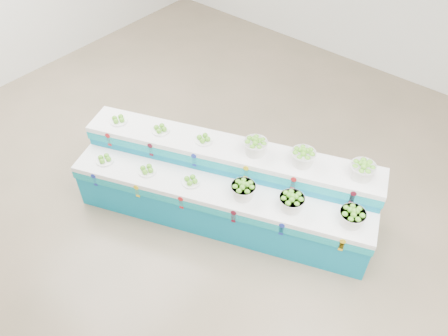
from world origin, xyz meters
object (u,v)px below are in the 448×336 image
Objects in this scene: basket_lower_left at (243,190)px; basket_upper_right at (363,170)px; plate_upper_mid at (160,129)px; display_stand at (224,187)px.

basket_upper_right is at bearing 41.12° from basket_lower_left.
plate_upper_mid is 2.61m from basket_upper_right.
basket_upper_right is (1.05, 0.92, 0.30)m from basket_lower_left.
basket_lower_left is (0.40, -0.11, 0.32)m from display_stand.
display_stand reaches higher than basket_lower_left.
plate_upper_mid is at bearing -159.33° from basket_upper_right.
display_stand is 1.77m from basket_upper_right.
plate_upper_mid is (-1.39, -0.00, 0.24)m from basket_lower_left.
basket_lower_left is at bearing 0.14° from plate_upper_mid.
plate_upper_mid reaches higher than basket_lower_left.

